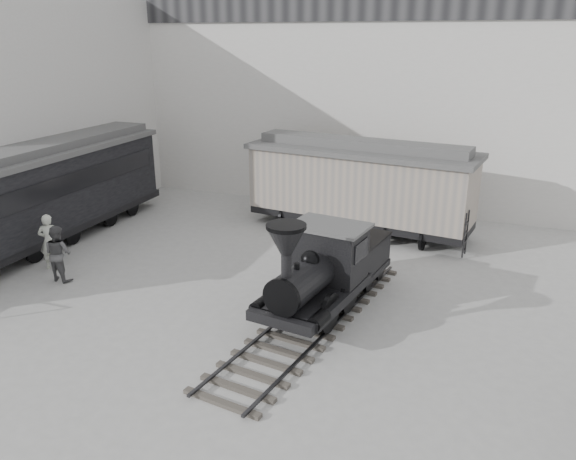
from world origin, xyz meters
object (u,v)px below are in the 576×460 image
at_px(locomotive, 324,274).
at_px(passenger_coach, 35,195).
at_px(visitor_b, 58,253).
at_px(boxcar, 360,184).
at_px(visitor_a, 49,241).

distance_m(locomotive, passenger_coach, 11.56).
bearing_deg(visitor_b, boxcar, -127.14).
distance_m(locomotive, visitor_b, 8.57).
distance_m(boxcar, passenger_coach, 12.17).
bearing_deg(passenger_coach, visitor_a, -40.11).
xyz_separation_m(passenger_coach, visitor_a, (1.98, -1.60, -0.99)).
bearing_deg(visitor_a, visitor_b, 117.98).
xyz_separation_m(locomotive, visitor_b, (-8.52, -0.91, -0.25)).
relative_size(locomotive, visitor_b, 4.98).
xyz_separation_m(passenger_coach, visitor_b, (2.94, -2.27, -1.02)).
bearing_deg(passenger_coach, boxcar, 28.11).
height_order(visitor_a, visitor_b, visitor_a).
bearing_deg(passenger_coach, visitor_b, -38.79).
distance_m(locomotive, boxcar, 7.39).
bearing_deg(locomotive, visitor_b, -165.66).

